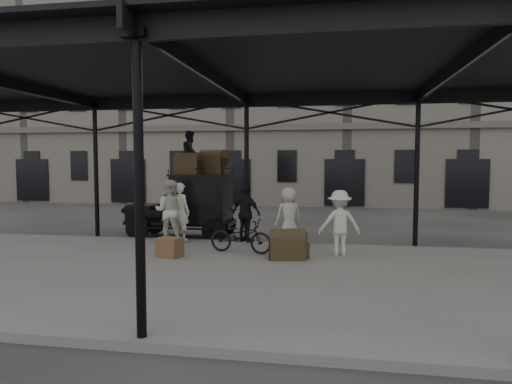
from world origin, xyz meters
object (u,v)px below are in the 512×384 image
Objects in this scene: porter_left at (180,211)px; porter_official at (246,213)px; steamer_trunk_roof_near at (188,165)px; steamer_trunk_platform at (287,246)px; bicycle at (241,236)px; taxi at (193,203)px.

porter_left reaches higher than porter_official.
steamer_trunk_platform is at bearing -36.53° from steamer_trunk_roof_near.
steamer_trunk_roof_near is (-2.30, 2.52, 1.87)m from bicycle.
steamer_trunk_roof_near is at bearing 130.41° from steamer_trunk_platform.
taxi is at bearing -69.96° from porter_left.
porter_left is 4.20m from steamer_trunk_platform.
steamer_trunk_roof_near is at bearing -65.34° from porter_left.
taxi is 2.03× the size of porter_left.
porter_left is 2.78m from bicycle.
bicycle is (2.25, -1.58, -0.44)m from porter_left.
bicycle is (0.17, -1.61, -0.42)m from porter_official.
bicycle is at bearing -51.26° from taxi.
porter_official is 1.01× the size of bicycle.
taxi is 4.15× the size of steamer_trunk_platform.
steamer_trunk_platform is at bearing 170.15° from porter_left.
taxi is at bearing 75.82° from steamer_trunk_roof_near.
porter_official reaches higher than steamer_trunk_platform.
steamer_trunk_platform is at bearing -103.93° from bicycle.
porter_official is at bearing -29.48° from taxi.
steamer_trunk_roof_near is (-0.06, 0.94, 1.43)m from porter_left.
porter_left reaches higher than steamer_trunk_platform.
bicycle is 3.90m from steamer_trunk_roof_near.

